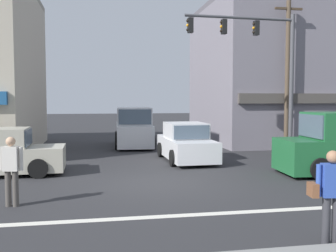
% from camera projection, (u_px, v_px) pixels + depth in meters
% --- Properties ---
extents(ground_plane, '(120.00, 120.00, 0.00)m').
position_uv_depth(ground_plane, '(160.00, 182.00, 12.07)').
color(ground_plane, '#2B2B2D').
extents(lane_marking_stripe, '(9.00, 0.24, 0.01)m').
position_uv_depth(lane_marking_stripe, '(185.00, 215.00, 8.64)').
color(lane_marking_stripe, silver).
rests_on(lane_marking_stripe, ground).
extents(building_right_corner, '(10.84, 9.09, 8.32)m').
position_uv_depth(building_right_corner, '(291.00, 73.00, 24.37)').
color(building_right_corner, slate).
rests_on(building_right_corner, ground).
extents(utility_pole_far_right, '(1.40, 0.22, 7.32)m').
position_uv_depth(utility_pole_far_right, '(287.00, 74.00, 19.12)').
color(utility_pole_far_right, brown).
rests_on(utility_pole_far_right, ground).
extents(traffic_light_mast, '(4.89, 0.36, 6.20)m').
position_uv_depth(traffic_light_mast, '(264.00, 58.00, 16.69)').
color(traffic_light_mast, '#47474C').
rests_on(traffic_light_mast, ground).
extents(sedan_crossing_leftbound, '(1.95, 4.14, 1.58)m').
position_uv_depth(sedan_crossing_leftbound, '(186.00, 144.00, 16.34)').
color(sedan_crossing_leftbound, silver).
rests_on(sedan_crossing_leftbound, ground).
extents(sedan_parked_curbside, '(4.13, 1.93, 1.58)m').
position_uv_depth(sedan_parked_curbside, '(1.00, 154.00, 13.22)').
color(sedan_parked_curbside, '#B7B29E').
rests_on(sedan_parked_curbside, ground).
extents(van_crossing_rightbound, '(2.22, 4.69, 2.11)m').
position_uv_depth(van_crossing_rightbound, '(134.00, 128.00, 21.41)').
color(van_crossing_rightbound, silver).
rests_on(van_crossing_rightbound, ground).
extents(pedestrian_foreground_with_bag, '(0.67, 0.37, 1.67)m').
position_uv_depth(pedestrian_foreground_with_bag, '(331.00, 192.00, 6.82)').
color(pedestrian_foreground_with_bag, '#333338').
rests_on(pedestrian_foreground_with_bag, ground).
extents(pedestrian_mid_crossing, '(0.56, 0.29, 1.67)m').
position_uv_depth(pedestrian_mid_crossing, '(11.00, 167.00, 9.30)').
color(pedestrian_mid_crossing, '#4C4742').
rests_on(pedestrian_mid_crossing, ground).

